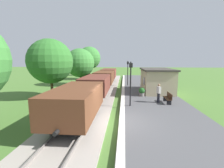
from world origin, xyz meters
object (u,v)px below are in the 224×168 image
Objects in this scene: person_waiting at (159,92)px; tree_trackside_mid at (50,61)px; station_hut at (156,80)px; potted_planter at (142,92)px; freight_train at (101,81)px; lamp_post_far at (128,69)px; tree_field_distant at (88,61)px; bench_near_hut at (168,98)px; bench_down_platform at (149,82)px; tree_field_left at (89,58)px; tree_trackside_far at (80,63)px; lamp_post_near at (131,75)px.

person_waiting is 11.36m from tree_trackside_mid.
station_hut is 3.42m from potted_planter.
freight_train is at bearing -62.29° from person_waiting.
potted_planter is 7.37m from lamp_post_far.
freight_train is at bearing -72.53° from tree_field_distant.
tree_field_distant reaches higher than lamp_post_far.
person_waiting is at bearing 174.01° from bench_near_hut.
bench_down_platform is 14.10m from tree_field_left.
bench_near_hut is 12.28m from tree_trackside_mid.
person_waiting is 1.87× the size of potted_planter.
potted_planter is at bearing -104.55° from bench_down_platform.
potted_planter is at bearing -42.03° from tree_trackside_far.
tree_field_left is (-7.76, 19.21, 1.69)m from lamp_post_near.
lamp_post_far reaches higher than station_hut.
tree_field_distant is at bearing 120.71° from lamp_post_far.
lamp_post_far is at bearing 90.00° from lamp_post_near.
tree_field_distant is at bearing 107.47° from freight_train.
tree_field_left is at bearing 111.99° from lamp_post_near.
tree_field_distant is (-12.69, 26.40, 2.64)m from person_waiting.
tree_trackside_mid reaches higher than bench_near_hut.
potted_planter is at bearing 128.88° from bench_near_hut.
lamp_post_far is (-1.36, 6.93, 2.08)m from potted_planter.
tree_trackside_far is (-10.15, 10.49, 2.40)m from person_waiting.
lamp_post_far is 11.73m from tree_field_left.
bench_down_platform is at bearing -116.27° from person_waiting.
bench_near_hut is at bearing -70.26° from lamp_post_far.
potted_planter is 0.13× the size of tree_field_left.
station_hut is 1.57× the size of lamp_post_far.
bench_near_hut is 21.58m from tree_field_left.
lamp_post_far is 0.70× the size of tree_field_distant.
freight_train is at bearing -52.17° from tree_trackside_far.
bench_near_hut is 29.90m from tree_field_distant.
tree_trackside_mid is (-8.28, -7.36, 1.10)m from lamp_post_far.
lamp_post_near is 10.57m from lamp_post_far.
lamp_post_far is 0.63× the size of tree_trackside_far.
tree_field_distant is (-13.49, 21.36, 2.17)m from station_hut.
station_hut is at bearing -26.47° from tree_trackside_far.
tree_field_left is at bearing 131.92° from lamp_post_far.
bench_down_platform is at bearing -34.85° from tree_field_left.
freight_train is 13.91m from tree_field_left.
freight_train is 7.03× the size of lamp_post_near.
station_hut is at bearing -90.25° from bench_down_platform.
potted_planter is (-2.03, 2.52, 0.00)m from bench_near_hut.
potted_planter reaches higher than bench_down_platform.
person_waiting reaches higher than potted_planter.
bench_down_platform is (0.00, 10.33, 0.00)m from bench_near_hut.
tree_field_distant is (-13.51, 16.16, 3.10)m from bench_down_platform.
tree_field_distant is at bearing 110.13° from lamp_post_near.
bench_down_platform is 0.22× the size of tree_field_left.
freight_train is at bearing 150.47° from potted_planter.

